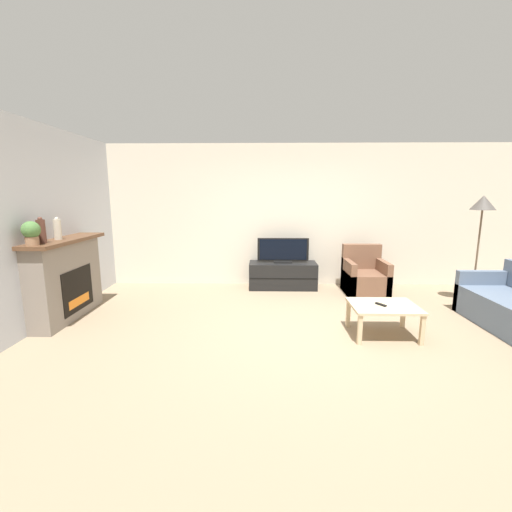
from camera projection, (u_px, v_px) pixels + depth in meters
name	position (u px, v px, depth m)	size (l,w,h in m)	color
ground_plane	(309.00, 335.00, 4.35)	(24.00, 24.00, 0.00)	#89755B
wall_back	(293.00, 216.00, 6.61)	(12.00, 0.06, 2.70)	beige
wall_left	(19.00, 229.00, 4.18)	(0.06, 12.00, 2.70)	silver
fireplace	(66.00, 278.00, 4.87)	(0.43, 1.52, 1.15)	slate
mantel_vase_left	(41.00, 231.00, 4.29)	(0.10, 0.10, 0.33)	#512D23
mantel_vase_centre_left	(58.00, 229.00, 4.63)	(0.10, 0.10, 0.31)	beige
potted_plant	(31.00, 232.00, 4.10)	(0.21, 0.21, 0.29)	#936B4C
tv_stand	(283.00, 275.00, 6.49)	(1.26, 0.52, 0.49)	black
tv	(283.00, 251.00, 6.41)	(0.96, 0.18, 0.47)	black
armchair	(365.00, 278.00, 6.14)	(0.70, 0.76, 0.86)	brown
coffee_table	(384.00, 309.00, 4.28)	(0.81, 0.64, 0.40)	#CCB289
remote	(381.00, 304.00, 4.26)	(0.12, 0.15, 0.02)	black
floor_lamp	(482.00, 209.00, 5.26)	(0.36, 0.36, 1.75)	black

